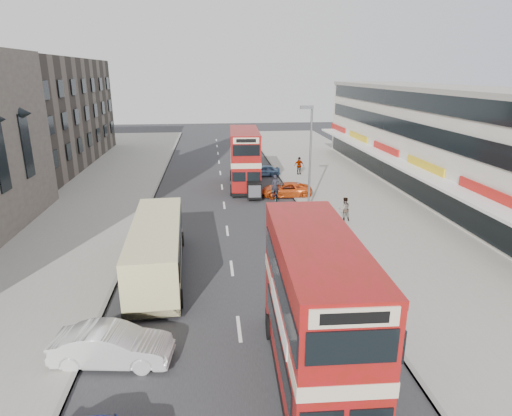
# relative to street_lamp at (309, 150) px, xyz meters

# --- Properties ---
(ground) EXTENTS (160.00, 160.00, 0.00)m
(ground) POSITION_rel_street_lamp_xyz_m (-6.52, -18.00, -4.78)
(ground) COLOR #28282B
(ground) RESTS_ON ground
(road_surface) EXTENTS (12.00, 90.00, 0.01)m
(road_surface) POSITION_rel_street_lamp_xyz_m (-6.52, 2.00, -4.78)
(road_surface) COLOR #28282B
(road_surface) RESTS_ON ground
(pavement_right) EXTENTS (12.00, 90.00, 0.15)m
(pavement_right) POSITION_rel_street_lamp_xyz_m (5.48, 2.00, -4.71)
(pavement_right) COLOR gray
(pavement_right) RESTS_ON ground
(pavement_left) EXTENTS (12.00, 90.00, 0.15)m
(pavement_left) POSITION_rel_street_lamp_xyz_m (-18.52, 2.00, -4.71)
(pavement_left) COLOR gray
(pavement_left) RESTS_ON ground
(kerb_left) EXTENTS (0.20, 90.00, 0.16)m
(kerb_left) POSITION_rel_street_lamp_xyz_m (-12.62, 2.00, -4.71)
(kerb_left) COLOR gray
(kerb_left) RESTS_ON ground
(kerb_right) EXTENTS (0.20, 90.00, 0.16)m
(kerb_right) POSITION_rel_street_lamp_xyz_m (-0.42, 2.00, -4.71)
(kerb_right) COLOR gray
(kerb_right) RESTS_ON ground
(brick_terrace) EXTENTS (14.00, 28.00, 12.00)m
(brick_terrace) POSITION_rel_street_lamp_xyz_m (-28.52, 20.00, 1.22)
(brick_terrace) COLOR #66594C
(brick_terrace) RESTS_ON ground
(commercial_row) EXTENTS (9.90, 46.20, 9.30)m
(commercial_row) POSITION_rel_street_lamp_xyz_m (13.42, 4.00, -0.09)
(commercial_row) COLOR beige
(commercial_row) RESTS_ON ground
(street_lamp) EXTENTS (1.00, 0.20, 8.12)m
(street_lamp) POSITION_rel_street_lamp_xyz_m (0.00, 0.00, 0.00)
(street_lamp) COLOR slate
(street_lamp) RESTS_ON ground
(bus_main) EXTENTS (2.87, 9.52, 5.20)m
(bus_main) POSITION_rel_street_lamp_xyz_m (-4.14, -19.45, -2.05)
(bus_main) COLOR black
(bus_main) RESTS_ON ground
(bus_second) EXTENTS (2.96, 9.57, 5.22)m
(bus_second) POSITION_rel_street_lamp_xyz_m (-4.34, 7.81, -2.04)
(bus_second) COLOR black
(bus_second) RESTS_ON ground
(coach) EXTENTS (3.02, 10.08, 2.64)m
(coach) POSITION_rel_street_lamp_xyz_m (-10.51, -10.22, -3.23)
(coach) COLOR black
(coach) RESTS_ON ground
(car_left_front) EXTENTS (4.58, 2.09, 1.46)m
(car_left_front) POSITION_rel_street_lamp_xyz_m (-11.37, -17.71, -4.06)
(car_left_front) COLOR silver
(car_left_front) RESTS_ON ground
(car_right_a) EXTENTS (4.29, 1.84, 1.23)m
(car_right_a) POSITION_rel_street_lamp_xyz_m (-1.55, -4.13, -4.17)
(car_right_a) COLOR maroon
(car_right_a) RESTS_ON ground
(car_right_b) EXTENTS (4.61, 2.37, 1.24)m
(car_right_b) POSITION_rel_street_lamp_xyz_m (-1.03, 4.11, -4.16)
(car_right_b) COLOR #E25116
(car_right_b) RESTS_ON ground
(car_right_c) EXTENTS (3.51, 1.57, 1.17)m
(car_right_c) POSITION_rel_street_lamp_xyz_m (-2.03, 12.08, -4.20)
(car_right_c) COLOR #5883B1
(car_right_c) RESTS_ON ground
(pedestrian_near) EXTENTS (0.71, 0.54, 1.78)m
(pedestrian_near) POSITION_rel_street_lamp_xyz_m (2.00, -3.15, -3.75)
(pedestrian_near) COLOR gray
(pedestrian_near) RESTS_ON pavement_right
(pedestrian_far) EXTENTS (1.14, 0.62, 1.84)m
(pedestrian_far) POSITION_rel_street_lamp_xyz_m (1.73, 11.94, -3.72)
(pedestrian_far) COLOR gray
(pedestrian_far) RESTS_ON pavement_right
(cyclist) EXTENTS (0.68, 1.86, 2.21)m
(cyclist) POSITION_rel_street_lamp_xyz_m (-2.13, 3.03, -4.04)
(cyclist) COLOR gray
(cyclist) RESTS_ON ground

